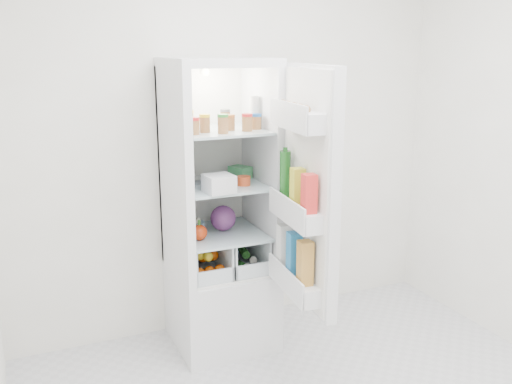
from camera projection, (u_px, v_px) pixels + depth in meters
name	position (u px, v px, depth m)	size (l,w,h in m)	color
room_walls	(364.00, 114.00, 2.34)	(3.02, 3.02, 2.61)	silver
refrigerator	(218.00, 242.00, 3.60)	(0.60, 0.60, 1.80)	silver
shelf_low	(221.00, 233.00, 3.53)	(0.49, 0.53, 0.01)	#AEC6CC
shelf_mid	(220.00, 185.00, 3.45)	(0.49, 0.53, 0.01)	#AEC6CC
shelf_top	(220.00, 131.00, 3.37)	(0.49, 0.53, 0.01)	#AEC6CC
crisper_left	(203.00, 256.00, 3.51)	(0.23, 0.46, 0.22)	silver
crisper_right	(240.00, 250.00, 3.61)	(0.23, 0.46, 0.22)	silver
condiment_jars	(221.00, 123.00, 3.30)	(0.46, 0.34, 0.08)	#B21919
squeeze_bottle	(254.00, 112.00, 3.41)	(0.05, 0.05, 0.19)	silver
tub_white	(219.00, 184.00, 3.23)	(0.16, 0.16, 0.10)	silver
tin_red	(244.00, 181.00, 3.40)	(0.08, 0.08, 0.05)	#C8431E
foil_tray	(202.00, 180.00, 3.46)	(0.14, 0.11, 0.04)	#B7B7BB
tub_green	(240.00, 172.00, 3.59)	(0.09, 0.13, 0.07)	#45995B
red_cabbage	(223.00, 218.00, 3.54)	(0.16, 0.16, 0.16)	#521C4C
bell_pepper	(199.00, 232.00, 3.37)	(0.09, 0.09, 0.09)	red
mushroom_bowl	(193.00, 228.00, 3.50)	(0.15, 0.15, 0.07)	#7EA2BC
citrus_pile	(204.00, 261.00, 3.48)	(0.20, 0.31, 0.16)	#FF620D
veg_pile	(241.00, 257.00, 3.62)	(0.16, 0.30, 0.10)	#1D4818
fridge_door	(306.00, 195.00, 3.04)	(0.22, 0.60, 1.30)	silver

